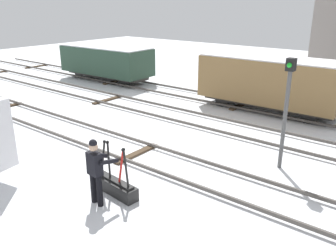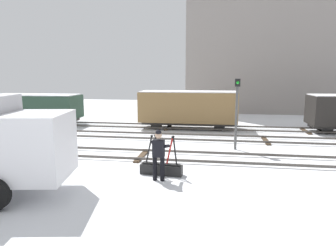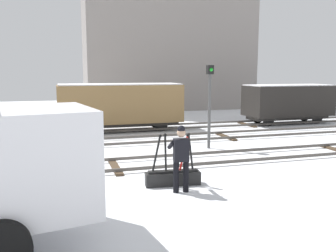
{
  "view_description": "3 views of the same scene",
  "coord_description": "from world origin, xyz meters",
  "px_view_note": "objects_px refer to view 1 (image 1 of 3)",
  "views": [
    {
      "loc": [
        7.55,
        -7.87,
        4.86
      ],
      "look_at": [
        0.96,
        0.48,
        1.1
      ],
      "focal_mm": 37.86,
      "sensor_mm": 36.0,
      "label": 1
    },
    {
      "loc": [
        3.14,
        -12.55,
        3.53
      ],
      "look_at": [
        1.07,
        0.67,
        1.29
      ],
      "focal_mm": 32.6,
      "sensor_mm": 36.0,
      "label": 2
    },
    {
      "loc": [
        -1.58,
        -11.43,
        3.09
      ],
      "look_at": [
        1.79,
        0.02,
        1.31
      ],
      "focal_mm": 38.73,
      "sensor_mm": 36.0,
      "label": 3
    }
  ],
  "objects_px": {
    "rail_worker": "(96,168)",
    "freight_car_near_switch": "(270,81)",
    "freight_car_mid_siding": "(106,61)",
    "signal_post": "(287,102)",
    "switch_lever_frame": "(115,185)"
  },
  "relations": [
    {
      "from": "signal_post",
      "to": "freight_car_near_switch",
      "type": "xyz_separation_m",
      "value": [
        -2.76,
        5.39,
        -0.66
      ]
    },
    {
      "from": "signal_post",
      "to": "freight_car_mid_siding",
      "type": "height_order",
      "value": "signal_post"
    },
    {
      "from": "freight_car_near_switch",
      "to": "freight_car_mid_siding",
      "type": "relative_size",
      "value": 1.01
    },
    {
      "from": "switch_lever_frame",
      "to": "freight_car_near_switch",
      "type": "height_order",
      "value": "freight_car_near_switch"
    },
    {
      "from": "rail_worker",
      "to": "freight_car_mid_siding",
      "type": "height_order",
      "value": "freight_car_mid_siding"
    },
    {
      "from": "rail_worker",
      "to": "freight_car_near_switch",
      "type": "xyz_separation_m",
      "value": [
        0.06,
        10.24,
        0.44
      ]
    },
    {
      "from": "rail_worker",
      "to": "freight_car_near_switch",
      "type": "height_order",
      "value": "freight_car_near_switch"
    },
    {
      "from": "rail_worker",
      "to": "signal_post",
      "type": "relative_size",
      "value": 0.52
    },
    {
      "from": "switch_lever_frame",
      "to": "rail_worker",
      "type": "relative_size",
      "value": 0.88
    },
    {
      "from": "rail_worker",
      "to": "freight_car_mid_siding",
      "type": "distance_m",
      "value": 14.92
    },
    {
      "from": "freight_car_near_switch",
      "to": "rail_worker",
      "type": "bearing_deg",
      "value": -90.72
    },
    {
      "from": "rail_worker",
      "to": "freight_car_mid_siding",
      "type": "bearing_deg",
      "value": 142.37
    },
    {
      "from": "rail_worker",
      "to": "switch_lever_frame",
      "type": "bearing_deg",
      "value": 97.84
    },
    {
      "from": "signal_post",
      "to": "freight_car_mid_siding",
      "type": "distance_m",
      "value": 14.73
    },
    {
      "from": "switch_lever_frame",
      "to": "rail_worker",
      "type": "distance_m",
      "value": 0.96
    }
  ]
}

